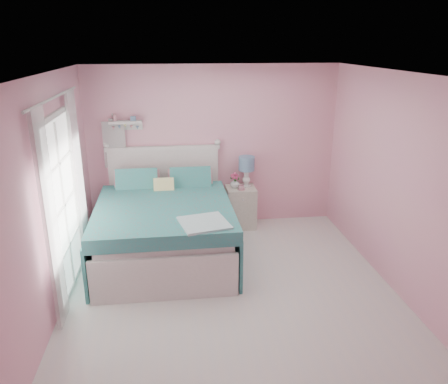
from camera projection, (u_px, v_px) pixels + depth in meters
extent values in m
plane|color=silver|center=(232.00, 292.00, 5.36)|extent=(4.50, 4.50, 0.00)
plane|color=pink|center=(213.00, 147.00, 7.05)|extent=(4.00, 0.00, 4.00)
plane|color=pink|center=(281.00, 305.00, 2.83)|extent=(4.00, 0.00, 4.00)
plane|color=pink|center=(50.00, 200.00, 4.71)|extent=(0.00, 4.50, 4.50)
plane|color=pink|center=(400.00, 186.00, 5.17)|extent=(0.00, 4.50, 4.50)
plane|color=white|center=(233.00, 74.00, 4.52)|extent=(4.50, 4.50, 0.00)
cube|color=silver|center=(166.00, 241.00, 6.18)|extent=(1.73, 2.27, 0.49)
cube|color=silver|center=(164.00, 219.00, 6.08)|extent=(1.67, 2.21, 0.16)
cube|color=silver|center=(165.00, 189.00, 7.12)|extent=(1.74, 0.07, 1.29)
cube|color=silver|center=(163.00, 148.00, 6.90)|extent=(1.80, 0.09, 0.06)
cube|color=silver|center=(165.00, 279.00, 5.12)|extent=(1.74, 0.06, 0.56)
cube|color=teal|center=(164.00, 212.00, 5.88)|extent=(1.85, 2.01, 0.18)
cube|color=#D38892|center=(138.00, 183.00, 6.70)|extent=(0.68, 0.29, 0.43)
cube|color=#D38892|center=(190.00, 181.00, 6.80)|extent=(0.68, 0.29, 0.43)
cube|color=#CCBC59|center=(164.00, 188.00, 6.49)|extent=(0.30, 0.22, 0.31)
cube|color=beige|center=(241.00, 207.00, 7.18)|extent=(0.47, 0.44, 0.67)
cube|color=silver|center=(243.00, 199.00, 6.92)|extent=(0.41, 0.02, 0.16)
sphere|color=white|center=(243.00, 200.00, 6.90)|extent=(0.03, 0.03, 0.03)
cylinder|color=white|center=(246.00, 186.00, 7.12)|extent=(0.16, 0.16, 0.02)
cylinder|color=white|center=(246.00, 178.00, 7.08)|extent=(0.08, 0.08, 0.28)
cylinder|color=#6688AA|center=(247.00, 163.00, 7.00)|extent=(0.25, 0.25, 0.23)
imported|color=white|center=(235.00, 183.00, 7.05)|extent=(0.16, 0.16, 0.16)
imported|color=pink|center=(241.00, 187.00, 6.96)|extent=(0.13, 0.13, 0.08)
sphere|color=#C84471|center=(235.00, 174.00, 7.00)|extent=(0.06, 0.06, 0.06)
sphere|color=#C84471|center=(237.00, 176.00, 7.03)|extent=(0.06, 0.06, 0.06)
sphere|color=#C84471|center=(232.00, 176.00, 7.01)|extent=(0.06, 0.06, 0.06)
sphere|color=#C84471|center=(236.00, 178.00, 6.99)|extent=(0.06, 0.06, 0.06)
sphere|color=#C84471|center=(233.00, 177.00, 6.99)|extent=(0.06, 0.06, 0.06)
cube|color=silver|center=(125.00, 122.00, 6.68)|extent=(0.50, 0.14, 0.04)
cube|color=silver|center=(126.00, 126.00, 6.75)|extent=(0.50, 0.03, 0.12)
cylinder|color=#D18C99|center=(115.00, 118.00, 6.64)|extent=(0.06, 0.06, 0.10)
cube|color=#6688AA|center=(133.00, 119.00, 6.67)|extent=(0.08, 0.06, 0.07)
cube|color=white|center=(115.00, 145.00, 6.78)|extent=(0.34, 0.03, 0.72)
cube|color=silver|center=(52.00, 117.00, 4.82)|extent=(0.04, 1.32, 0.06)
cube|color=silver|center=(73.00, 283.00, 5.51)|extent=(0.04, 1.32, 0.06)
cube|color=silver|center=(50.00, 229.00, 4.58)|extent=(0.04, 0.06, 2.10)
cube|color=silver|center=(74.00, 191.00, 5.76)|extent=(0.04, 0.06, 2.10)
cube|color=white|center=(63.00, 205.00, 5.16)|extent=(0.02, 1.20, 2.04)
cube|color=white|center=(51.00, 222.00, 4.44)|extent=(0.04, 0.40, 2.32)
cube|color=white|center=(79.00, 179.00, 5.83)|extent=(0.04, 0.40, 2.32)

